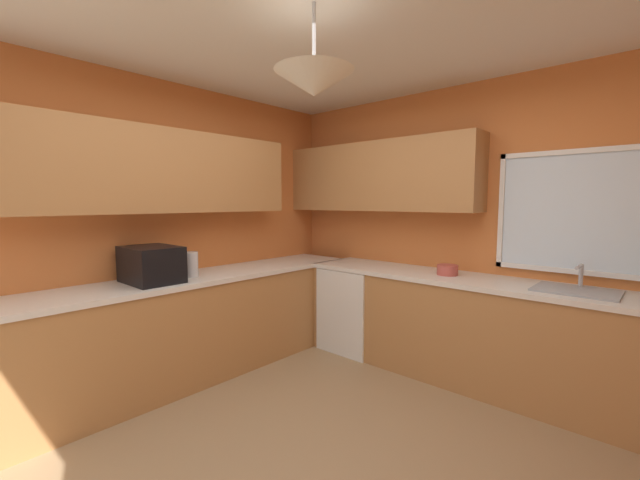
{
  "coord_description": "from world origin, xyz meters",
  "views": [
    {
      "loc": [
        1.52,
        -1.64,
        1.55
      ],
      "look_at": [
        -0.67,
        0.79,
        1.23
      ],
      "focal_mm": 22.24,
      "sensor_mm": 36.0,
      "label": 1
    }
  ],
  "objects_px": {
    "microwave": "(151,264)",
    "bowl": "(447,270)",
    "sink_assembly": "(576,290)",
    "dishwasher": "(357,308)",
    "kettle": "(191,264)"
  },
  "relations": [
    {
      "from": "sink_assembly",
      "to": "bowl",
      "type": "relative_size",
      "value": 2.97
    },
    {
      "from": "dishwasher",
      "to": "sink_assembly",
      "type": "relative_size",
      "value": 1.6
    },
    {
      "from": "sink_assembly",
      "to": "dishwasher",
      "type": "bearing_deg",
      "value": -178.9
    },
    {
      "from": "dishwasher",
      "to": "kettle",
      "type": "xyz_separation_m",
      "value": [
        -0.64,
        -1.53,
        0.58
      ]
    },
    {
      "from": "microwave",
      "to": "kettle",
      "type": "bearing_deg",
      "value": 86.62
    },
    {
      "from": "dishwasher",
      "to": "microwave",
      "type": "relative_size",
      "value": 1.78
    },
    {
      "from": "microwave",
      "to": "bowl",
      "type": "height_order",
      "value": "microwave"
    },
    {
      "from": "dishwasher",
      "to": "sink_assembly",
      "type": "bearing_deg",
      "value": 1.1
    },
    {
      "from": "dishwasher",
      "to": "bowl",
      "type": "bearing_deg",
      "value": 1.77
    },
    {
      "from": "sink_assembly",
      "to": "bowl",
      "type": "xyz_separation_m",
      "value": [
        -0.97,
        -0.01,
        0.03
      ]
    },
    {
      "from": "kettle",
      "to": "bowl",
      "type": "bearing_deg",
      "value": 44.05
    },
    {
      "from": "microwave",
      "to": "bowl",
      "type": "xyz_separation_m",
      "value": [
        1.63,
        1.9,
        -0.1
      ]
    },
    {
      "from": "microwave",
      "to": "kettle",
      "type": "height_order",
      "value": "microwave"
    },
    {
      "from": "bowl",
      "to": "dishwasher",
      "type": "bearing_deg",
      "value": -178.23
    },
    {
      "from": "kettle",
      "to": "bowl",
      "type": "relative_size",
      "value": 1.19
    }
  ]
}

